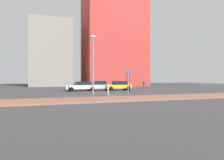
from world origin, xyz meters
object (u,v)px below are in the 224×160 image
parking_sign_post (128,80)px  street_lamp (93,59)px  traffic_bollard_mid (108,90)px  parked_car_yellow (119,85)px  traffic_bollard_near (130,89)px  parked_car_silver (99,86)px  parked_car_white (82,86)px  parking_meter (144,86)px

parking_sign_post → street_lamp: 4.88m
street_lamp → traffic_bollard_mid: 4.53m
parked_car_yellow → street_lamp: (-5.37, -6.05, 3.36)m
parked_car_yellow → traffic_bollard_near: size_ratio=4.47×
parked_car_silver → parking_sign_post: 7.87m
parked_car_white → parked_car_yellow: 5.90m
parked_car_silver → parking_sign_post: size_ratio=1.63×
parking_sign_post → parking_meter: (1.40, -1.32, -0.75)m
parked_car_white → street_lamp: size_ratio=0.65×
traffic_bollard_near → parked_car_white: bearing=143.4°
parked_car_yellow → parking_sign_post: 7.37m
parking_sign_post → parking_meter: parking_sign_post is taller
street_lamp → traffic_bollard_near: 6.80m
parked_car_yellow → traffic_bollard_near: 4.35m
parked_car_white → traffic_bollard_mid: bearing=-79.1°
parking_meter → traffic_bollard_near: (0.01, 4.18, -0.47)m
parking_meter → parked_car_silver: bearing=110.1°
parked_car_silver → parking_meter: 9.49m
parked_car_yellow → parking_sign_post: bearing=-100.3°
parked_car_silver → traffic_bollard_mid: bearing=-96.7°
parked_car_silver → street_lamp: size_ratio=0.62×
street_lamp → parking_meter: bearing=-24.3°
parked_car_white → parked_car_yellow: (5.90, -0.11, 0.02)m
traffic_bollard_near → parking_meter: bearing=-90.1°
parking_sign_post → street_lamp: (-4.06, 1.14, 2.44)m
parked_car_silver → parked_car_yellow: (3.16, -0.39, 0.02)m
traffic_bollard_mid → parking_sign_post: bearing=25.3°
parking_meter → traffic_bollard_mid: 4.34m
parked_car_white → street_lamp: street_lamp is taller
parked_car_silver → parked_car_yellow: 3.19m
parked_car_silver → parking_meter: size_ratio=3.02×
street_lamp → traffic_bollard_mid: (1.14, -2.52, -3.59)m
parked_car_silver → traffic_bollard_near: parked_car_silver is taller
parked_car_white → traffic_bollard_near: parked_car_white is taller
parked_car_yellow → parked_car_white: bearing=178.9°
parked_car_yellow → parking_meter: size_ratio=2.89×
parked_car_silver → parking_sign_post: parking_sign_post is taller
parked_car_white → parked_car_silver: size_ratio=1.05×
traffic_bollard_mid → parked_car_silver: bearing=83.3°
parked_car_white → traffic_bollard_near: size_ratio=4.88×
parked_car_white → parked_car_yellow: parked_car_yellow is taller
street_lamp → traffic_bollard_near: street_lamp is taller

